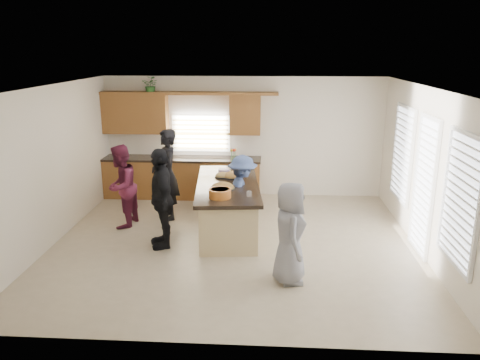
# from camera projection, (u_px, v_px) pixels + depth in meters

# --- Properties ---
(floor) EXTENTS (6.50, 6.50, 0.00)m
(floor) POSITION_uv_depth(u_px,v_px,m) (234.00, 243.00, 8.48)
(floor) COLOR #C3B091
(floor) RESTS_ON ground
(room_shell) EXTENTS (6.52, 6.02, 2.81)m
(room_shell) POSITION_uv_depth(u_px,v_px,m) (234.00, 140.00, 7.97)
(room_shell) COLOR silver
(room_shell) RESTS_ON ground
(back_cabinetry) EXTENTS (4.08, 0.66, 2.46)m
(back_cabinetry) POSITION_uv_depth(u_px,v_px,m) (180.00, 159.00, 10.95)
(back_cabinetry) COLOR brown
(back_cabinetry) RESTS_ON ground
(right_wall_glazing) EXTENTS (0.06, 4.00, 2.25)m
(right_wall_glazing) POSITION_uv_depth(u_px,v_px,m) (425.00, 177.00, 7.80)
(right_wall_glazing) COLOR white
(right_wall_glazing) RESTS_ON ground
(island) EXTENTS (1.41, 2.80, 0.95)m
(island) POSITION_uv_depth(u_px,v_px,m) (228.00, 208.00, 9.01)
(island) COLOR #D2B982
(island) RESTS_ON ground
(platter_front) EXTENTS (0.46, 0.46, 0.19)m
(platter_front) POSITION_uv_depth(u_px,v_px,m) (222.00, 187.00, 8.48)
(platter_front) COLOR black
(platter_front) RESTS_ON island
(platter_mid) EXTENTS (0.43, 0.43, 0.17)m
(platter_mid) POSITION_uv_depth(u_px,v_px,m) (233.00, 176.00, 9.25)
(platter_mid) COLOR black
(platter_mid) RESTS_ON island
(platter_back) EXTENTS (0.33, 0.33, 0.14)m
(platter_back) POSITION_uv_depth(u_px,v_px,m) (223.00, 176.00, 9.27)
(platter_back) COLOR black
(platter_back) RESTS_ON island
(salad_bowl) EXTENTS (0.38, 0.38, 0.15)m
(salad_bowl) POSITION_uv_depth(u_px,v_px,m) (220.00, 193.00, 7.98)
(salad_bowl) COLOR #C46823
(salad_bowl) RESTS_ON island
(clear_cup) EXTENTS (0.09, 0.09, 0.09)m
(clear_cup) POSITION_uv_depth(u_px,v_px,m) (249.00, 194.00, 8.05)
(clear_cup) COLOR white
(clear_cup) RESTS_ON island
(plate_stack) EXTENTS (0.23, 0.23, 0.05)m
(plate_stack) POSITION_uv_depth(u_px,v_px,m) (224.00, 170.00, 9.67)
(plate_stack) COLOR #A386C3
(plate_stack) RESTS_ON island
(flower_vase) EXTENTS (0.14, 0.14, 0.43)m
(flower_vase) POSITION_uv_depth(u_px,v_px,m) (233.00, 158.00, 9.88)
(flower_vase) COLOR silver
(flower_vase) RESTS_ON island
(potted_plant) EXTENTS (0.42, 0.38, 0.40)m
(potted_plant) POSITION_uv_depth(u_px,v_px,m) (151.00, 85.00, 10.61)
(potted_plant) COLOR #32752E
(potted_plant) RESTS_ON back_cabinetry
(woman_left_back) EXTENTS (0.68, 0.80, 1.86)m
(woman_left_back) POSITION_uv_depth(u_px,v_px,m) (167.00, 175.00, 9.52)
(woman_left_back) COLOR black
(woman_left_back) RESTS_ON ground
(woman_left_mid) EXTENTS (0.71, 0.86, 1.64)m
(woman_left_mid) POSITION_uv_depth(u_px,v_px,m) (121.00, 186.00, 9.11)
(woman_left_mid) COLOR maroon
(woman_left_mid) RESTS_ON ground
(woman_left_front) EXTENTS (0.75, 1.13, 1.78)m
(woman_left_front) POSITION_uv_depth(u_px,v_px,m) (161.00, 198.00, 8.16)
(woman_left_front) COLOR black
(woman_left_front) RESTS_ON ground
(woman_right_back) EXTENTS (0.65, 1.02, 1.50)m
(woman_right_back) POSITION_uv_depth(u_px,v_px,m) (242.00, 194.00, 8.87)
(woman_right_back) COLOR #40548C
(woman_right_back) RESTS_ON ground
(woman_right_front) EXTENTS (0.58, 0.81, 1.56)m
(woman_right_front) POSITION_uv_depth(u_px,v_px,m) (290.00, 233.00, 6.92)
(woman_right_front) COLOR gray
(woman_right_front) RESTS_ON ground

